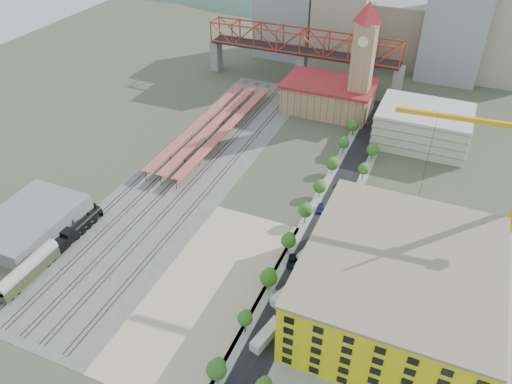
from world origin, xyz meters
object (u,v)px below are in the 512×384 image
at_px(locomotive, 77,230).
at_px(site_trailer_c, 304,260).
at_px(construction_building, 398,286).
at_px(site_trailer_a, 266,335).
at_px(site_trailer_d, 308,252).
at_px(coach, 28,270).
at_px(clock_tower, 364,52).
at_px(site_trailer_b, 287,293).

distance_m(locomotive, site_trailer_c, 67.69).
distance_m(construction_building, site_trailer_a, 33.74).
relative_size(construction_building, locomotive, 2.11).
distance_m(site_trailer_c, site_trailer_d, 3.98).
bearing_deg(site_trailer_a, site_trailer_d, 102.94).
height_order(construction_building, site_trailer_d, construction_building).
relative_size(construction_building, coach, 2.53).
distance_m(clock_tower, site_trailer_b, 109.36).
relative_size(construction_building, site_trailer_d, 5.86).
xyz_separation_m(clock_tower, site_trailer_b, (8.00, -105.60, -27.27)).
bearing_deg(locomotive, site_trailer_d, 16.04).
bearing_deg(locomotive, site_trailer_c, 12.80).
height_order(locomotive, site_trailer_a, locomotive).
distance_m(clock_tower, construction_building, 107.36).
relative_size(site_trailer_a, site_trailer_c, 1.12).
relative_size(clock_tower, site_trailer_c, 5.74).
xyz_separation_m(site_trailer_a, site_trailer_d, (0.00, 31.77, -0.20)).
distance_m(clock_tower, site_trailer_a, 123.28).
height_order(site_trailer_a, site_trailer_c, site_trailer_a).
xyz_separation_m(locomotive, site_trailer_d, (66.00, 18.98, -1.06)).
relative_size(locomotive, site_trailer_c, 2.65).
bearing_deg(locomotive, site_trailer_b, 1.36).
xyz_separation_m(coach, site_trailer_b, (66.00, 20.94, -1.92)).
bearing_deg(construction_building, site_trailer_a, -142.49).
height_order(locomotive, site_trailer_d, locomotive).
distance_m(clock_tower, coach, 141.49).
bearing_deg(locomotive, coach, -90.00).
bearing_deg(site_trailer_d, locomotive, -147.89).
relative_size(clock_tower, site_trailer_a, 5.14).
relative_size(locomotive, site_trailer_a, 2.38).
bearing_deg(site_trailer_b, construction_building, 31.13).
height_order(coach, site_trailer_c, coach).
bearing_deg(site_trailer_d, coach, -133.76).
bearing_deg(site_trailer_c, coach, -150.20).
relative_size(clock_tower, construction_building, 1.03).
xyz_separation_m(locomotive, site_trailer_b, (66.00, 1.56, -0.81)).
bearing_deg(site_trailer_d, construction_building, -8.37).
bearing_deg(coach, site_trailer_d, 30.17).
relative_size(site_trailer_b, site_trailer_d, 1.21).
height_order(clock_tower, site_trailer_d, clock_tower).
height_order(construction_building, site_trailer_c, construction_building).
distance_m(site_trailer_a, site_trailer_d, 31.77).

